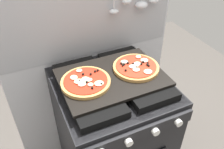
{
  "coord_description": "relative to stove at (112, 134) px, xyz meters",
  "views": [
    {
      "loc": [
        -0.41,
        -0.9,
        1.68
      ],
      "look_at": [
        0.0,
        0.0,
        0.93
      ],
      "focal_mm": 38.26,
      "sensor_mm": 36.0,
      "label": 1
    }
  ],
  "objects": [
    {
      "name": "kitchen_backsplash",
      "position": [
        0.0,
        0.34,
        0.34
      ],
      "size": [
        1.1,
        0.09,
        1.55
      ],
      "color": "silver",
      "rests_on": "ground_plane"
    },
    {
      "name": "pizza_right",
      "position": [
        0.15,
        0.01,
        0.48
      ],
      "size": [
        0.25,
        0.25,
        0.03
      ],
      "color": "#C18947",
      "rests_on": "baking_tray"
    },
    {
      "name": "pizza_left",
      "position": [
        -0.14,
        0.0,
        0.48
      ],
      "size": [
        0.25,
        0.25,
        0.03
      ],
      "color": "tan",
      "rests_on": "baking_tray"
    },
    {
      "name": "stove",
      "position": [
        0.0,
        0.0,
        0.0
      ],
      "size": [
        0.6,
        0.64,
        0.9
      ],
      "color": "black",
      "rests_on": "ground_plane"
    },
    {
      "name": "baking_tray",
      "position": [
        0.0,
        0.0,
        0.46
      ],
      "size": [
        0.54,
        0.38,
        0.02
      ],
      "primitive_type": "cube",
      "color": "black",
      "rests_on": "stove"
    }
  ]
}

